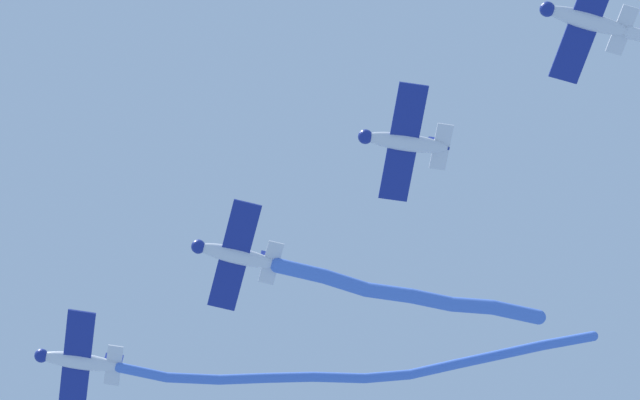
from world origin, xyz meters
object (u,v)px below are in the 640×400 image
(airplane_left_wing, at_px, (235,255))
(airplane_slot, at_px, (585,20))
(airplane_lead, at_px, (78,361))
(airplane_right_wing, at_px, (404,142))

(airplane_left_wing, xyz_separation_m, airplane_slot, (-21.38, 10.76, 0.50))
(airplane_lead, bearing_deg, airplane_left_wing, 134.44)
(airplane_lead, relative_size, airplane_right_wing, 1.00)
(airplane_lead, xyz_separation_m, airplane_slot, (-32.07, 16.15, 0.75))
(airplane_lead, bearing_deg, airplane_right_wing, 134.47)
(airplane_left_wing, xyz_separation_m, airplane_right_wing, (-10.69, 5.37, 0.25))
(airplane_lead, height_order, airplane_right_wing, airplane_right_wing)
(airplane_lead, xyz_separation_m, airplane_right_wing, (-21.38, 10.75, 0.50))
(airplane_lead, height_order, airplane_left_wing, airplane_left_wing)
(airplane_lead, xyz_separation_m, airplane_left_wing, (-10.69, 5.39, 0.25))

